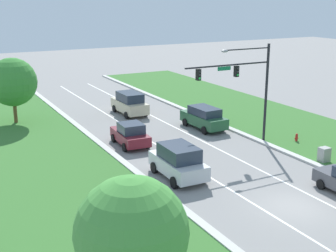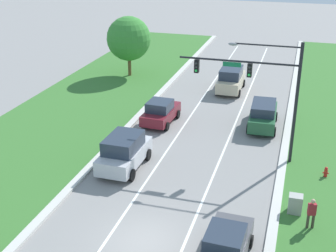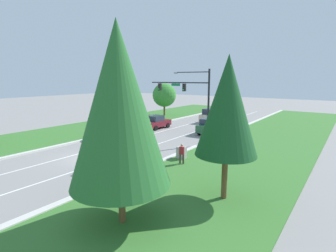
% 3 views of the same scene
% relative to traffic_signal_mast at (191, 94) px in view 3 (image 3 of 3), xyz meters
% --- Properties ---
extents(ground_plane, '(160.00, 160.00, 0.00)m').
position_rel_traffic_signal_mast_xyz_m(ground_plane, '(-3.96, -10.14, -5.07)').
color(ground_plane, gray).
extents(curb_strip_right, '(0.50, 90.00, 0.15)m').
position_rel_traffic_signal_mast_xyz_m(curb_strip_right, '(1.69, -10.14, -5.00)').
color(curb_strip_right, beige).
rests_on(curb_strip_right, ground_plane).
extents(curb_strip_left, '(0.50, 90.00, 0.15)m').
position_rel_traffic_signal_mast_xyz_m(curb_strip_left, '(-9.61, -10.14, -5.00)').
color(curb_strip_left, beige).
rests_on(curb_strip_left, ground_plane).
extents(grass_verge_right, '(10.00, 90.00, 0.08)m').
position_rel_traffic_signal_mast_xyz_m(grass_verge_right, '(6.94, -10.14, -5.03)').
color(grass_verge_right, '#38702D').
rests_on(grass_verge_right, ground_plane).
extents(grass_verge_left, '(10.00, 90.00, 0.08)m').
position_rel_traffic_signal_mast_xyz_m(grass_verge_left, '(-14.86, -10.14, -5.03)').
color(grass_verge_left, '#38702D').
rests_on(grass_verge_left, ground_plane).
extents(lane_stripe_inner_left, '(0.14, 81.00, 0.01)m').
position_rel_traffic_signal_mast_xyz_m(lane_stripe_inner_left, '(-5.76, -10.14, -5.07)').
color(lane_stripe_inner_left, white).
rests_on(lane_stripe_inner_left, ground_plane).
extents(lane_stripe_inner_right, '(0.14, 81.00, 0.01)m').
position_rel_traffic_signal_mast_xyz_m(lane_stripe_inner_right, '(-2.16, -10.14, -5.07)').
color(lane_stripe_inner_right, white).
rests_on(lane_stripe_inner_right, ground_plane).
extents(traffic_signal_mast, '(7.29, 0.41, 7.62)m').
position_rel_traffic_signal_mast_xyz_m(traffic_signal_mast, '(0.00, 0.00, 0.00)').
color(traffic_signal_mast, black).
rests_on(traffic_signal_mast, ground_plane).
extents(graphite_sedan, '(2.12, 4.30, 1.68)m').
position_rel_traffic_signal_mast_xyz_m(graphite_sedan, '(-0.15, -10.49, -4.25)').
color(graphite_sedan, '#4C4C51').
rests_on(graphite_sedan, ground_plane).
extents(silver_suv, '(2.29, 4.54, 2.15)m').
position_rel_traffic_signal_mast_xyz_m(silver_suv, '(-7.57, -3.57, -3.98)').
color(silver_suv, silver).
rests_on(silver_suv, ground_plane).
extents(champagne_suv, '(2.19, 4.82, 2.15)m').
position_rel_traffic_signal_mast_xyz_m(champagne_suv, '(-3.78, 12.86, -3.99)').
color(champagne_suv, beige).
rests_on(champagne_suv, ground_plane).
extents(forest_suv, '(2.20, 4.83, 1.91)m').
position_rel_traffic_signal_mast_xyz_m(forest_suv, '(-0.15, 5.27, -4.09)').
color(forest_suv, '#235633').
rests_on(forest_suv, ground_plane).
extents(burgundy_sedan, '(2.21, 4.20, 1.78)m').
position_rel_traffic_signal_mast_xyz_m(burgundy_sedan, '(-7.59, 3.90, -4.20)').
color(burgundy_sedan, maroon).
rests_on(burgundy_sedan, ground_plane).
extents(utility_cabinet, '(0.70, 0.60, 1.07)m').
position_rel_traffic_signal_mast_xyz_m(utility_cabinet, '(2.63, -5.77, -4.54)').
color(utility_cabinet, '#9E9E99').
rests_on(utility_cabinet, ground_plane).
extents(pedestrian, '(0.43, 0.33, 1.69)m').
position_rel_traffic_signal_mast_xyz_m(pedestrian, '(3.40, -6.96, -4.14)').
color(pedestrian, '#42382D').
rests_on(pedestrian, ground_plane).
extents(fire_hydrant, '(0.34, 0.20, 0.70)m').
position_rel_traffic_signal_mast_xyz_m(fire_hydrant, '(4.21, -1.38, -4.73)').
color(fire_hydrant, red).
rests_on(fire_hydrant, ground_plane).
extents(conifer_near_right_tree, '(3.34, 3.34, 7.92)m').
position_rel_traffic_signal_mast_xyz_m(conifer_near_right_tree, '(8.54, -10.62, 0.16)').
color(conifer_near_right_tree, brown).
rests_on(conifer_near_right_tree, ground_plane).
extents(conifer_far_right_tree, '(4.51, 4.51, 9.15)m').
position_rel_traffic_signal_mast_xyz_m(conifer_far_right_tree, '(5.69, -15.68, 0.46)').
color(conifer_far_right_tree, brown).
rests_on(conifer_far_right_tree, ground_plane).
extents(oak_far_left_tree, '(4.26, 4.26, 5.88)m').
position_rel_traffic_signal_mast_xyz_m(oak_far_left_tree, '(-14.12, 14.59, -1.33)').
color(oak_far_left_tree, brown).
rests_on(oak_far_left_tree, ground_plane).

